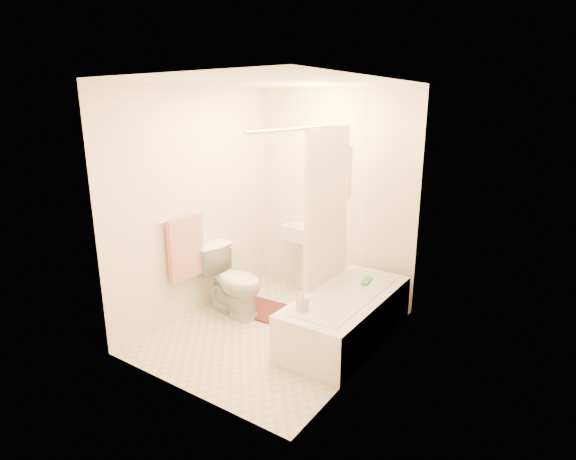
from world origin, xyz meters
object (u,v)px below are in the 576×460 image
Objects in this scene: sink at (305,255)px; toilet at (233,281)px; soap_bottle at (302,302)px; bath_mat at (266,311)px; bathtub at (347,316)px.

toilet is at bearing -101.78° from sink.
soap_bottle is at bearing -101.95° from toilet.
toilet reaches higher than bath_mat.
toilet is 1.18m from soap_bottle.
toilet is at bearing -171.06° from bathtub.
sink reaches higher than bathtub.
bathtub is at bearing 73.64° from soap_bottle.
bathtub is at bearing -0.76° from bath_mat.
soap_bottle is (0.82, -0.57, 0.53)m from bath_mat.
sink reaches higher than toilet.
toilet is 1.02m from sink.
bath_mat is (0.29, 0.21, -0.36)m from toilet.
bathtub is 1.01m from bath_mat.
soap_bottle is at bearing -106.36° from bathtub.
toilet is 1.30m from bathtub.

